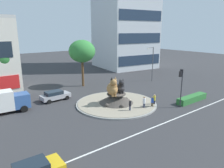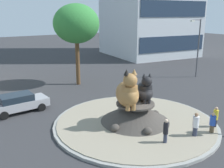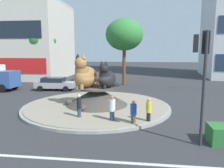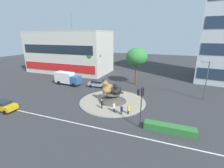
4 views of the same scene
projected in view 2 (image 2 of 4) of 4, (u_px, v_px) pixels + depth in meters
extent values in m
plane|color=#333335|center=(135.00, 124.00, 18.50)|extent=(160.00, 160.00, 0.00)
cylinder|color=gray|center=(135.00, 123.00, 18.47)|extent=(11.70, 11.70, 0.18)
cylinder|color=gray|center=(135.00, 121.00, 18.44)|extent=(11.23, 11.23, 0.06)
cone|color=#423D38|center=(135.00, 112.00, 18.25)|extent=(4.96, 4.96, 1.37)
cylinder|color=#423D38|center=(135.00, 104.00, 18.08)|extent=(2.73, 2.73, 0.12)
ellipsoid|color=#423D38|center=(155.00, 114.00, 19.10)|extent=(0.63, 0.61, 0.50)
ellipsoid|color=#423D38|center=(121.00, 110.00, 19.97)|extent=(0.54, 0.53, 0.43)
ellipsoid|color=#423D38|center=(115.00, 128.00, 16.74)|extent=(0.62, 0.56, 0.49)
ellipsoid|color=#423D38|center=(148.00, 131.00, 16.34)|extent=(0.57, 0.56, 0.46)
ellipsoid|color=#9E703D|center=(127.00, 94.00, 17.27)|extent=(2.23, 2.72, 1.71)
cylinder|color=#9E703D|center=(129.00, 93.00, 16.78)|extent=(1.43, 1.43, 1.07)
sphere|color=#9E703D|center=(130.00, 80.00, 16.37)|extent=(0.94, 0.94, 0.94)
torus|color=#9E703D|center=(128.00, 99.00, 18.44)|extent=(1.07, 1.07, 0.21)
cone|color=#9E703D|center=(134.00, 72.00, 16.28)|extent=(0.49, 0.49, 0.38)
cone|color=black|center=(126.00, 72.00, 16.17)|extent=(0.49, 0.49, 0.38)
cylinder|color=#9E703D|center=(133.00, 107.00, 16.68)|extent=(0.30, 0.30, 0.43)
cylinder|color=#9E703D|center=(128.00, 107.00, 16.60)|extent=(0.30, 0.30, 0.43)
ellipsoid|color=black|center=(144.00, 92.00, 18.40)|extent=(1.83, 2.19, 1.36)
cylinder|color=black|center=(146.00, 91.00, 18.01)|extent=(1.16, 1.16, 0.85)
sphere|color=black|center=(147.00, 81.00, 17.68)|extent=(0.75, 0.75, 0.75)
torus|color=black|center=(145.00, 95.00, 19.33)|extent=(1.06, 1.06, 0.17)
cone|color=black|center=(150.00, 75.00, 17.60)|extent=(0.40, 0.40, 0.31)
cone|color=black|center=(144.00, 75.00, 17.53)|extent=(0.40, 0.40, 0.31)
cylinder|color=black|center=(149.00, 101.00, 17.92)|extent=(0.24, 0.24, 0.34)
cylinder|color=black|center=(145.00, 101.00, 17.87)|extent=(0.24, 0.24, 0.34)
cube|color=#233347|center=(173.00, 44.00, 42.79)|extent=(13.17, 1.79, 2.57)
cube|color=#233347|center=(175.00, 9.00, 41.28)|extent=(13.17, 1.79, 2.57)
cylinder|color=brown|center=(78.00, 64.00, 28.23)|extent=(0.45, 0.45, 4.73)
ellipsoid|color=#337F38|center=(76.00, 24.00, 27.07)|extent=(4.92, 4.92, 4.19)
cylinder|color=#4C4C51|center=(198.00, 49.00, 31.19)|extent=(0.16, 0.16, 7.13)
cylinder|color=#4C4C51|center=(197.00, 20.00, 29.71)|extent=(1.74, 0.33, 0.10)
cube|color=silver|center=(193.00, 21.00, 29.18)|extent=(0.50, 0.24, 0.16)
cylinder|color=#33384C|center=(165.00, 140.00, 15.31)|extent=(0.23, 0.23, 0.81)
cylinder|color=black|center=(166.00, 128.00, 15.11)|extent=(0.30, 0.30, 0.71)
sphere|color=beige|center=(166.00, 121.00, 14.98)|extent=(0.23, 0.23, 0.23)
cylinder|color=#33384C|center=(195.00, 133.00, 16.16)|extent=(0.29, 0.29, 0.83)
cylinder|color=silver|center=(196.00, 122.00, 15.95)|extent=(0.39, 0.39, 0.72)
sphere|color=#936B4C|center=(197.00, 115.00, 15.82)|extent=(0.24, 0.24, 0.24)
cylinder|color=brown|center=(212.00, 130.00, 16.63)|extent=(0.28, 0.28, 0.74)
cylinder|color=#284CB2|center=(213.00, 120.00, 16.45)|extent=(0.38, 0.38, 0.65)
sphere|color=tan|center=(213.00, 114.00, 16.33)|extent=(0.21, 0.21, 0.21)
cylinder|color=black|center=(215.00, 124.00, 17.46)|extent=(0.25, 0.25, 0.78)
cylinder|color=yellow|center=(216.00, 115.00, 17.26)|extent=(0.33, 0.33, 0.67)
sphere|color=tan|center=(216.00, 108.00, 17.14)|extent=(0.22, 0.22, 0.22)
cube|color=#99999E|center=(19.00, 104.00, 20.66)|extent=(4.58, 2.16, 0.65)
cube|color=#19232D|center=(16.00, 98.00, 20.37)|extent=(2.60, 1.81, 0.52)
cylinder|color=black|center=(33.00, 101.00, 22.33)|extent=(0.65, 0.26, 0.64)
cylinder|color=black|center=(42.00, 107.00, 20.88)|extent=(0.65, 0.26, 0.64)
cylinder|color=black|center=(4.00, 116.00, 19.16)|extent=(0.65, 0.26, 0.64)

